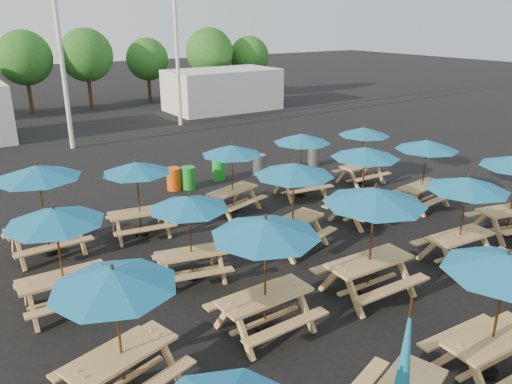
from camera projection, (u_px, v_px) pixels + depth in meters
ground at (287, 246)px, 13.39m from camera, size 120.00×120.00×0.00m
picnic_unit_1 at (114, 286)px, 7.54m from camera, size 2.45×2.45×2.28m
picnic_unit_2 at (55, 222)px, 9.90m from camera, size 2.01×2.01×2.28m
picnic_unit_3 at (38, 177)px, 12.26m from camera, size 2.18×2.18×2.42m
picnic_unit_4 at (402, 384)px, 6.97m from camera, size 2.27×2.11×2.37m
picnic_unit_5 at (265, 234)px, 9.13m from camera, size 2.12×2.12×2.39m
picnic_unit_6 at (189, 208)px, 11.13m from camera, size 2.15×2.15×2.08m
picnic_unit_7 at (137, 172)px, 13.45m from camera, size 2.13×2.13×2.16m
picnic_unit_8 at (505, 271)px, 7.92m from camera, size 2.11×2.11×2.32m
picnic_unit_9 at (374, 203)px, 10.38m from camera, size 2.23×2.23×2.51m
picnic_unit_10 at (294, 175)px, 12.64m from camera, size 2.50×2.50×2.36m
picnic_unit_11 at (232, 154)px, 15.20m from camera, size 2.31×2.31×2.16m
picnic_unit_13 at (467, 189)px, 11.84m from camera, size 2.10×2.10×2.27m
picnic_unit_14 at (365, 157)px, 14.42m from camera, size 2.22×2.22×2.30m
picnic_unit_15 at (302, 142)px, 16.53m from camera, size 2.13×2.13×2.19m
picnic_unit_18 at (426, 149)px, 15.52m from camera, size 2.14×2.14×2.24m
picnic_unit_19 at (364, 135)px, 17.84m from camera, size 1.84×1.84×2.11m
waste_bin_0 at (174, 179)px, 17.63m from camera, size 0.50×0.50×0.80m
waste_bin_1 at (188, 178)px, 17.74m from camera, size 0.50×0.50×0.80m
waste_bin_2 at (219, 169)px, 18.74m from camera, size 0.50×0.50×0.80m
waste_bin_3 at (259, 165)px, 19.30m from camera, size 0.50×0.50×0.80m
waste_bin_4 at (314, 156)px, 20.51m from camera, size 0.50×0.50×0.80m
mast_0 at (56, 12)px, 21.34m from camera, size 0.20×0.20×12.00m
mast_1 at (175, 13)px, 26.31m from camera, size 0.20×0.20×12.00m
event_tent_1 at (222, 90)px, 32.58m from camera, size 7.00×4.00×2.60m
tree_3 at (24, 58)px, 30.75m from camera, size 3.36×3.36×5.09m
tree_4 at (86, 55)px, 32.28m from camera, size 3.41×3.41×5.17m
tree_5 at (147, 59)px, 35.03m from camera, size 2.94×2.94×4.45m
tree_6 at (209, 52)px, 35.57m from camera, size 3.38×3.38×5.13m
tree_7 at (249, 56)px, 37.51m from camera, size 2.95×2.95×4.48m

